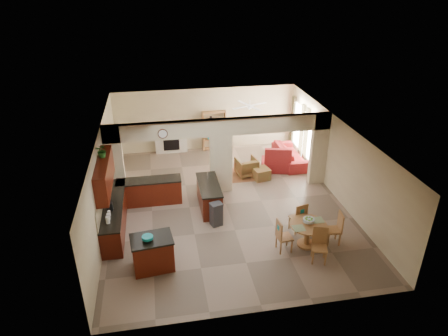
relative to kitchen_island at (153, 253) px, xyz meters
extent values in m
plane|color=#836D5B|center=(2.55, 2.92, -0.49)|extent=(10.00, 10.00, 0.00)
plane|color=white|center=(2.55, 2.92, 2.31)|extent=(10.00, 10.00, 0.00)
plane|color=beige|center=(2.55, 7.92, 0.91)|extent=(8.00, 0.00, 8.00)
plane|color=beige|center=(2.55, -2.08, 0.91)|extent=(8.00, 0.00, 8.00)
plane|color=beige|center=(-1.45, 2.92, 0.91)|extent=(0.00, 10.00, 10.00)
plane|color=beige|center=(6.55, 2.92, 0.91)|extent=(0.00, 10.00, 10.00)
cube|color=beige|center=(-1.15, 3.92, 0.91)|extent=(0.60, 0.25, 2.80)
cube|color=beige|center=(2.55, 3.92, 0.61)|extent=(0.80, 0.25, 2.20)
cube|color=beige|center=(6.25, 3.92, 0.91)|extent=(0.60, 0.25, 2.80)
cube|color=beige|center=(2.55, 3.92, 2.01)|extent=(8.00, 0.25, 0.60)
cube|color=#460E08|center=(-1.15, 2.12, -0.06)|extent=(0.60, 3.20, 0.86)
cube|color=black|center=(-1.15, 2.12, 0.40)|extent=(0.62, 3.22, 0.05)
cube|color=tan|center=(-1.43, 2.12, 0.71)|extent=(0.02, 3.20, 0.55)
cube|color=#460E08|center=(-0.05, 3.49, -0.06)|extent=(2.20, 0.60, 0.86)
cube|color=black|center=(-0.05, 3.49, 0.40)|extent=(2.22, 0.62, 0.05)
cube|color=#460E08|center=(-1.27, 2.12, 1.43)|extent=(0.35, 2.40, 0.90)
cube|color=#460E08|center=(1.95, 2.82, -0.06)|extent=(0.65, 1.80, 0.86)
cube|color=black|center=(1.95, 2.82, 0.40)|extent=(0.70, 1.85, 0.05)
cube|color=silver|center=(1.95, 1.97, -0.07)|extent=(0.58, 0.04, 0.70)
cylinder|color=#4E281A|center=(0.55, 3.77, 1.96)|extent=(0.34, 0.03, 0.34)
cube|color=brown|center=(3.75, 5.02, -0.48)|extent=(1.60, 1.30, 0.01)
cube|color=beige|center=(0.95, 7.76, 0.06)|extent=(1.40, 0.28, 1.10)
cube|color=black|center=(0.95, 7.62, 0.01)|extent=(0.70, 0.04, 0.70)
cube|color=beige|center=(0.95, 7.74, 0.66)|extent=(1.60, 0.35, 0.10)
cube|color=#975A34|center=(2.90, 7.74, 0.41)|extent=(1.00, 0.32, 1.80)
cube|color=white|center=(6.52, 5.22, 0.71)|extent=(0.02, 0.90, 1.90)
cube|color=white|center=(6.52, 6.92, 0.71)|extent=(0.02, 0.90, 1.90)
cube|color=white|center=(6.52, 6.07, 0.56)|extent=(0.02, 0.70, 2.10)
cube|color=#46271C|center=(6.48, 4.62, 0.71)|extent=(0.10, 0.28, 2.30)
cube|color=#46271C|center=(6.48, 5.82, 0.71)|extent=(0.10, 0.28, 2.30)
cube|color=#46271C|center=(6.48, 6.32, 0.71)|extent=(0.10, 0.28, 2.30)
cube|color=#46271C|center=(6.48, 7.52, 0.71)|extent=(0.10, 0.28, 2.30)
cylinder|color=white|center=(4.05, 5.92, 2.07)|extent=(1.00, 1.00, 0.10)
cube|color=#460E08|center=(0.00, 0.00, -0.03)|extent=(1.15, 0.86, 0.92)
cube|color=black|center=(0.00, 0.00, 0.46)|extent=(1.20, 0.92, 0.05)
cylinder|color=teal|center=(-0.09, -0.08, 0.55)|extent=(0.30, 0.30, 0.14)
cube|color=#2C2D2F|center=(2.02, 1.72, -0.12)|extent=(0.42, 0.39, 0.74)
cylinder|color=#975A34|center=(4.50, 0.21, 0.24)|extent=(1.09, 1.09, 0.04)
cylinder|color=#975A34|center=(4.50, 0.21, -0.11)|extent=(0.16, 0.16, 0.70)
cylinder|color=#975A34|center=(4.50, 0.21, -0.46)|extent=(0.56, 0.56, 0.06)
cylinder|color=#5FB426|center=(4.51, 0.25, 0.35)|extent=(0.33, 0.33, 0.18)
imported|color=maroon|center=(5.85, 5.80, -0.14)|extent=(2.39, 0.96, 0.69)
cube|color=maroon|center=(5.02, 5.24, -0.27)|extent=(1.24, 1.10, 0.42)
imported|color=maroon|center=(3.76, 4.97, -0.12)|extent=(0.90, 0.91, 0.72)
cube|color=maroon|center=(4.25, 4.56, -0.27)|extent=(0.72, 0.72, 0.44)
imported|color=#194813|center=(-1.27, 2.38, 2.09)|extent=(0.47, 0.43, 0.42)
cube|color=#975A34|center=(4.46, 0.99, -0.04)|extent=(0.51, 0.51, 0.05)
cube|color=#975A34|center=(4.59, 1.19, -0.27)|extent=(0.04, 0.04, 0.44)
cube|color=#975A34|center=(4.26, 1.11, -0.27)|extent=(0.04, 0.04, 0.44)
cube|color=#975A34|center=(4.67, 0.86, -0.27)|extent=(0.04, 0.04, 0.44)
cube|color=#975A34|center=(4.34, 0.78, -0.27)|extent=(0.04, 0.04, 0.44)
cube|color=#975A34|center=(4.51, 0.80, 0.26)|extent=(0.42, 0.14, 0.55)
cube|color=teal|center=(4.52, 0.78, 0.33)|extent=(0.14, 0.04, 0.14)
cube|color=#975A34|center=(5.29, 0.19, -0.04)|extent=(0.47, 0.47, 0.05)
cube|color=#975A34|center=(5.14, 0.38, -0.27)|extent=(0.04, 0.04, 0.44)
cube|color=#975A34|center=(5.10, 0.04, -0.27)|extent=(0.04, 0.04, 0.44)
cube|color=#975A34|center=(5.48, 0.33, -0.27)|extent=(0.04, 0.04, 0.44)
cube|color=#975A34|center=(5.44, 0.00, -0.27)|extent=(0.04, 0.04, 0.44)
cube|color=#975A34|center=(5.48, 0.16, 0.26)|extent=(0.09, 0.42, 0.55)
cube|color=teal|center=(5.50, 0.16, 0.33)|extent=(0.03, 0.14, 0.14)
cube|color=#975A34|center=(4.56, -0.55, -0.04)|extent=(0.53, 0.53, 0.05)
cube|color=#975A34|center=(4.35, -0.66, -0.27)|extent=(0.04, 0.04, 0.44)
cube|color=#975A34|center=(4.67, -0.76, -0.27)|extent=(0.04, 0.04, 0.44)
cube|color=#975A34|center=(4.45, -0.33, -0.27)|extent=(0.04, 0.04, 0.44)
cube|color=#975A34|center=(4.78, -0.44, -0.27)|extent=(0.04, 0.04, 0.44)
cube|color=#975A34|center=(4.62, -0.37, 0.26)|extent=(0.41, 0.17, 0.55)
cube|color=teal|center=(4.63, -0.34, 0.33)|extent=(0.14, 0.05, 0.14)
cube|color=#975A34|center=(3.76, 0.10, -0.04)|extent=(0.45, 0.45, 0.05)
cube|color=#975A34|center=(3.94, -0.05, -0.27)|extent=(0.04, 0.04, 0.44)
cube|color=#975A34|center=(3.91, 0.28, -0.27)|extent=(0.04, 0.04, 0.44)
cube|color=#975A34|center=(3.60, -0.08, -0.27)|extent=(0.04, 0.04, 0.44)
cube|color=#975A34|center=(3.57, 0.26, -0.27)|extent=(0.04, 0.04, 0.44)
cube|color=#975A34|center=(3.57, 0.08, 0.26)|extent=(0.07, 0.42, 0.55)
cube|color=teal|center=(3.54, 0.08, 0.33)|extent=(0.02, 0.14, 0.14)
camera|label=1|loc=(0.39, -8.86, 6.87)|focal=32.00mm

